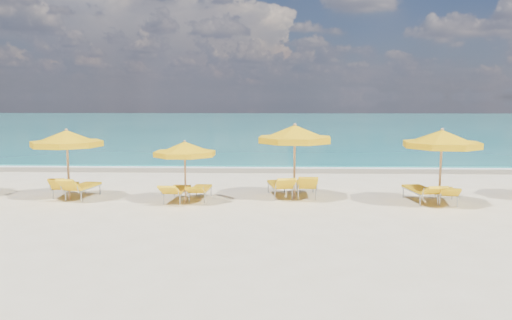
{
  "coord_description": "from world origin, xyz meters",
  "views": [
    {
      "loc": [
        0.61,
        -16.59,
        3.49
      ],
      "look_at": [
        0.0,
        1.5,
        1.2
      ],
      "focal_mm": 35.0,
      "sensor_mm": 36.0,
      "label": 1
    }
  ],
  "objects": [
    {
      "name": "umbrella_3",
      "position": [
        -2.27,
        -0.45,
        1.79
      ],
      "size": [
        2.73,
        2.73,
        2.09
      ],
      "rotation": [
        0.0,
        0.0,
        -0.42
      ],
      "color": "tan",
      "rests_on": "ground"
    },
    {
      "name": "umbrella_2",
      "position": [
        -6.35,
        -0.04,
        2.08
      ],
      "size": [
        2.81,
        2.81,
        2.44
      ],
      "rotation": [
        0.0,
        0.0,
        0.18
      ],
      "color": "tan",
      "rests_on": "ground"
    },
    {
      "name": "lounger_2_right",
      "position": [
        -5.99,
        0.24,
        0.24
      ],
      "size": [
        0.93,
        2.0,
        0.87
      ],
      "rotation": [
        0.0,
        0.0,
        -0.16
      ],
      "color": "#A5A8AD",
      "rests_on": "ground"
    },
    {
      "name": "umbrella_4",
      "position": [
        1.36,
        0.31,
        2.23
      ],
      "size": [
        3.26,
        3.26,
        2.61
      ],
      "rotation": [
        0.0,
        0.0,
        0.32
      ],
      "color": "tan",
      "rests_on": "ground"
    },
    {
      "name": "foam_line",
      "position": [
        0.0,
        8.2,
        0.0
      ],
      "size": [
        120.0,
        1.2,
        0.03
      ],
      "primitive_type": "cube",
      "color": "white",
      "rests_on": "ground"
    },
    {
      "name": "ground_plane",
      "position": [
        0.0,
        0.0,
        0.0
      ],
      "size": [
        120.0,
        120.0,
        0.0
      ],
      "primitive_type": "plane",
      "color": "beige"
    },
    {
      "name": "wet_sand_band",
      "position": [
        0.0,
        7.4,
        0.0
      ],
      "size": [
        120.0,
        2.6,
        0.01
      ],
      "primitive_type": "cube",
      "color": "tan",
      "rests_on": "ground"
    },
    {
      "name": "lounger_3_left",
      "position": [
        -2.63,
        -0.16,
        0.23
      ],
      "size": [
        0.79,
        1.95,
        0.74
      ],
      "rotation": [
        0.0,
        0.0,
        -0.1
      ],
      "color": "#A5A8AD",
      "rests_on": "ground"
    },
    {
      "name": "lounger_4_left",
      "position": [
        0.88,
        0.75,
        0.25
      ],
      "size": [
        1.02,
        2.12,
        0.87
      ],
      "rotation": [
        0.0,
        0.0,
        0.18
      ],
      "color": "#A5A8AD",
      "rests_on": "ground"
    },
    {
      "name": "lounger_5_left",
      "position": [
        5.57,
        -0.03,
        0.24
      ],
      "size": [
        0.97,
        2.14,
        0.78
      ],
      "rotation": [
        0.0,
        0.0,
        0.16
      ],
      "color": "#A5A8AD",
      "rests_on": "ground"
    },
    {
      "name": "lounger_2_left",
      "position": [
        -6.73,
        0.56,
        0.21
      ],
      "size": [
        0.73,
        1.75,
        0.81
      ],
      "rotation": [
        0.0,
        0.0,
        0.1
      ],
      "color": "#A5A8AD",
      "rests_on": "ground"
    },
    {
      "name": "umbrella_5",
      "position": [
        6.01,
        -0.54,
        2.14
      ],
      "size": [
        3.03,
        3.03,
        2.51
      ],
      "rotation": [
        0.0,
        0.0,
        0.26
      ],
      "color": "tan",
      "rests_on": "ground"
    },
    {
      "name": "ocean",
      "position": [
        0.0,
        48.0,
        0.0
      ],
      "size": [
        120.0,
        80.0,
        0.3
      ],
      "primitive_type": "cube",
      "color": "#157979",
      "rests_on": "ground"
    },
    {
      "name": "whitecap_near",
      "position": [
        -6.0,
        17.0,
        0.0
      ],
      "size": [
        14.0,
        0.36,
        0.05
      ],
      "primitive_type": "cube",
      "color": "white",
      "rests_on": "ground"
    },
    {
      "name": "lounger_3_right",
      "position": [
        -1.87,
        0.1,
        0.22
      ],
      "size": [
        0.7,
        1.88,
        0.66
      ],
      "rotation": [
        0.0,
        0.0,
        -0.06
      ],
      "color": "#A5A8AD",
      "rests_on": "ground"
    },
    {
      "name": "lounger_4_right",
      "position": [
        1.8,
        0.82,
        0.25
      ],
      "size": [
        0.7,
        2.02,
        0.9
      ],
      "rotation": [
        0.0,
        0.0,
        -0.01
      ],
      "color": "#A5A8AD",
      "rests_on": "ground"
    },
    {
      "name": "whitecap_far",
      "position": [
        8.0,
        24.0,
        0.0
      ],
      "size": [
        18.0,
        0.3,
        0.05
      ],
      "primitive_type": "cube",
      "color": "white",
      "rests_on": "ground"
    },
    {
      "name": "lounger_5_right",
      "position": [
        6.37,
        -0.15,
        0.22
      ],
      "size": [
        0.96,
        1.95,
        0.71
      ],
      "rotation": [
        0.0,
        0.0,
        -0.2
      ],
      "color": "#A5A8AD",
      "rests_on": "ground"
    }
  ]
}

